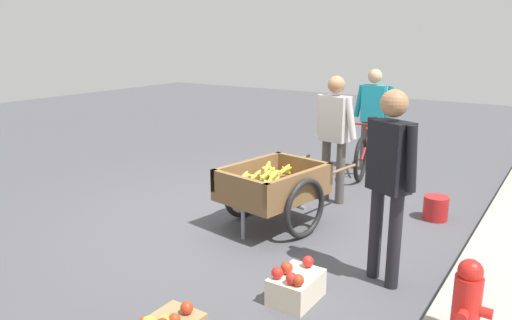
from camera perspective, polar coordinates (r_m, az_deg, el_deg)
ground_plane at (r=5.52m, az=-1.30°, el=-7.49°), size 24.00×24.00×0.00m
fruit_cart at (r=5.31m, az=2.01°, el=-3.35°), size 1.75×1.04×0.72m
vendor_person at (r=6.08m, az=9.19°, el=3.69°), size 0.25×0.57×1.59m
bicycle at (r=7.61m, az=13.02°, el=1.10°), size 1.65×0.46×0.85m
cyclist_person at (r=7.65m, az=13.52°, el=5.57°), size 0.25×0.58×1.57m
fire_hydrant at (r=3.61m, az=23.39°, el=-15.50°), size 0.25×0.25×0.67m
plastic_bucket at (r=5.97m, az=20.26°, el=-5.28°), size 0.28×0.28×0.28m
apple_crate at (r=4.02m, az=4.66°, el=-14.39°), size 0.44×0.32×0.32m
bystander_person at (r=4.11m, az=15.33°, el=-1.19°), size 0.33×0.49×1.65m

